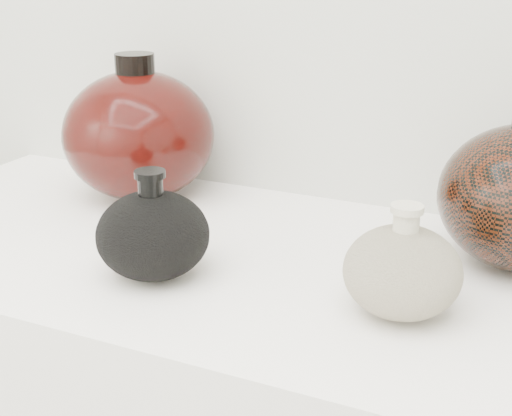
% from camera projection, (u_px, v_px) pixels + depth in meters
% --- Properties ---
extents(black_gourd_vase, '(0.14, 0.14, 0.13)m').
position_uv_depth(black_gourd_vase, '(153.00, 234.00, 0.84)').
color(black_gourd_vase, black).
rests_on(black_gourd_vase, display_counter).
extents(cream_gourd_vase, '(0.14, 0.14, 0.12)m').
position_uv_depth(cream_gourd_vase, '(402.00, 271.00, 0.75)').
color(cream_gourd_vase, '#C1AE95').
rests_on(cream_gourd_vase, display_counter).
extents(left_round_pot, '(0.24, 0.24, 0.22)m').
position_uv_depth(left_round_pot, '(139.00, 135.00, 1.09)').
color(left_round_pot, black).
rests_on(left_round_pot, display_counter).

